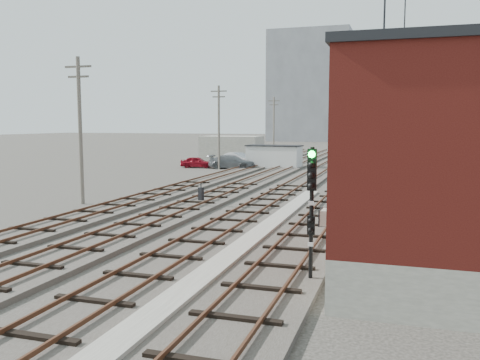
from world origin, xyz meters
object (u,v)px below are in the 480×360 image
at_px(switch_stand, 201,194).
at_px(car_grey, 232,162).
at_px(car_silver, 238,159).
at_px(signal_mast, 311,204).
at_px(car_red, 197,162).
at_px(site_trailer, 274,156).

bearing_deg(switch_stand, car_grey, 118.51).
bearing_deg(car_grey, car_silver, 8.15).
distance_m(signal_mast, car_red, 42.10).
xyz_separation_m(car_red, car_silver, (3.38, 4.67, 0.12)).
relative_size(signal_mast, switch_stand, 3.62).
bearing_deg(signal_mast, site_trailer, 105.25).
distance_m(site_trailer, car_grey, 4.81).
distance_m(signal_mast, switch_stand, 16.86).
distance_m(site_trailer, car_silver, 5.49).
bearing_deg(site_trailer, car_grey, -146.29).
height_order(switch_stand, car_grey, car_grey).
xyz_separation_m(switch_stand, car_red, (-9.91, 23.49, 0.07)).
relative_size(switch_stand, car_red, 0.32).
bearing_deg(car_red, car_silver, -41.76).
height_order(signal_mast, site_trailer, signal_mast).
height_order(switch_stand, car_red, switch_stand).
distance_m(switch_stand, car_silver, 28.91).
height_order(car_red, car_silver, car_silver).
distance_m(car_red, car_silver, 5.77).
bearing_deg(switch_stand, site_trailer, 108.24).
distance_m(site_trailer, car_red, 8.67).
xyz_separation_m(switch_stand, car_grey, (-5.77, 23.52, 0.20)).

